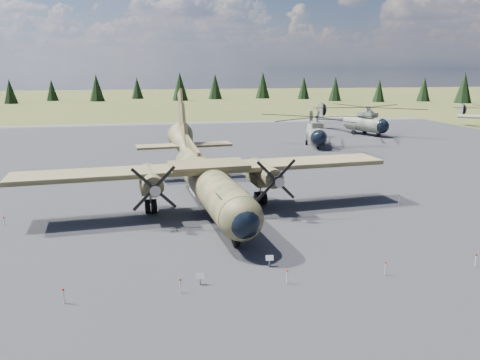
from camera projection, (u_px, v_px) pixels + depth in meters
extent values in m
plane|color=brown|center=(217.00, 215.00, 38.97)|extent=(500.00, 500.00, 0.00)
cube|color=#545459|center=(203.00, 186.00, 48.52)|extent=(120.00, 120.00, 0.04)
cylinder|color=#394123|center=(210.00, 184.00, 39.15)|extent=(4.57, 19.59, 3.02)
sphere|color=#394123|center=(241.00, 218.00, 30.06)|extent=(3.19, 3.19, 2.96)
sphere|color=black|center=(244.00, 222.00, 29.51)|extent=(2.34, 2.34, 2.17)
cube|color=black|center=(234.00, 199.00, 31.48)|extent=(2.29, 1.89, 0.59)
cone|color=#394123|center=(185.00, 147.00, 50.80)|extent=(3.55, 7.63, 4.54)
cube|color=#9C9FA1|center=(207.00, 195.00, 40.44)|extent=(2.56, 6.61, 0.54)
cube|color=#333F21|center=(208.00, 168.00, 39.37)|extent=(31.47, 6.17, 0.38)
cube|color=#394123|center=(208.00, 165.00, 39.31)|extent=(6.76, 4.39, 0.38)
cylinder|color=#394123|center=(150.00, 179.00, 37.93)|extent=(2.06, 5.72, 1.62)
cube|color=#394123|center=(150.00, 185.00, 38.90)|extent=(1.91, 3.79, 0.86)
cone|color=gray|center=(155.00, 190.00, 34.64)|extent=(0.90, 1.03, 0.82)
cylinder|color=black|center=(151.00, 206.00, 39.32)|extent=(1.04, 1.26, 1.19)
cylinder|color=#394123|center=(264.00, 172.00, 40.47)|extent=(2.06, 5.72, 1.62)
cube|color=#394123|center=(261.00, 178.00, 41.44)|extent=(1.91, 3.79, 0.86)
cone|color=gray|center=(278.00, 181.00, 37.19)|extent=(0.90, 1.03, 0.82)
cylinder|color=black|center=(260.00, 198.00, 41.87)|extent=(1.04, 1.26, 1.19)
cube|color=#394123|center=(191.00, 147.00, 46.82)|extent=(0.96, 8.14, 1.81)
cube|color=#333F21|center=(184.00, 145.00, 51.30)|extent=(10.51, 3.20, 0.24)
cylinder|color=gray|center=(236.00, 228.00, 31.52)|extent=(0.16, 0.16, 0.97)
cylinder|color=black|center=(236.00, 239.00, 31.70)|extent=(0.46, 1.04, 1.01)
cylinder|color=slate|center=(316.00, 135.00, 73.03)|extent=(4.17, 7.60, 2.50)
sphere|color=black|center=(319.00, 138.00, 69.54)|extent=(2.79, 2.79, 2.30)
sphere|color=slate|center=(314.00, 132.00, 76.53)|extent=(2.79, 2.79, 2.30)
cube|color=slate|center=(317.00, 125.00, 72.27)|extent=(2.42, 3.52, 0.75)
cylinder|color=gray|center=(317.00, 120.00, 72.10)|extent=(0.44, 0.44, 1.00)
cylinder|color=slate|center=(312.00, 127.00, 80.10)|extent=(2.88, 8.50, 1.43)
cube|color=slate|center=(310.00, 117.00, 83.46)|extent=(0.55, 1.41, 2.40)
cylinder|color=black|center=(312.00, 117.00, 83.44)|extent=(0.69, 2.54, 2.60)
cylinder|color=black|center=(318.00, 147.00, 70.45)|extent=(0.44, 0.73, 0.68)
cylinder|color=black|center=(307.00, 142.00, 74.60)|extent=(0.48, 0.85, 0.80)
cylinder|color=gray|center=(307.00, 139.00, 74.48)|extent=(0.17, 0.17, 1.45)
cylinder|color=black|center=(324.00, 143.00, 74.47)|extent=(0.48, 0.85, 0.80)
cylinder|color=gray|center=(324.00, 139.00, 74.34)|extent=(0.17, 0.17, 1.45)
cylinder|color=slate|center=(365.00, 124.00, 85.66)|extent=(5.45, 8.28, 2.72)
sphere|color=black|center=(382.00, 126.00, 82.48)|extent=(3.25, 3.25, 2.50)
sphere|color=slate|center=(349.00, 122.00, 88.86)|extent=(3.25, 3.25, 2.50)
cube|color=slate|center=(367.00, 115.00, 84.90)|extent=(3.02, 3.92, 0.82)
cylinder|color=gray|center=(368.00, 110.00, 84.71)|extent=(0.51, 0.51, 1.09)
cylinder|color=slate|center=(334.00, 118.00, 92.10)|extent=(4.32, 8.95, 1.56)
cube|color=slate|center=(320.00, 110.00, 95.11)|extent=(0.79, 1.50, 2.61)
cylinder|color=black|center=(322.00, 110.00, 95.31)|extent=(1.12, 2.65, 2.83)
cylinder|color=black|center=(378.00, 135.00, 83.36)|extent=(0.56, 0.80, 0.74)
cylinder|color=black|center=(354.00, 132.00, 86.31)|extent=(0.63, 0.93, 0.87)
cylinder|color=gray|center=(354.00, 129.00, 86.18)|extent=(0.20, 0.20, 1.58)
cylinder|color=black|center=(365.00, 131.00, 87.87)|extent=(0.63, 0.93, 0.87)
cylinder|color=gray|center=(365.00, 128.00, 87.74)|extent=(0.20, 0.20, 1.58)
cylinder|color=slate|center=(473.00, 117.00, 97.77)|extent=(1.49, 8.18, 1.37)
cube|color=slate|center=(461.00, 110.00, 100.84)|extent=(0.32, 1.35, 2.29)
cylinder|color=black|center=(462.00, 110.00, 100.93)|extent=(0.27, 2.48, 2.48)
cube|color=gray|center=(200.00, 280.00, 26.31)|extent=(0.09, 0.09, 0.55)
cube|color=white|center=(200.00, 276.00, 26.20)|extent=(0.46, 0.23, 0.31)
cube|color=gray|center=(269.00, 262.00, 28.73)|extent=(0.09, 0.09, 0.59)
cube|color=white|center=(270.00, 258.00, 28.61)|extent=(0.49, 0.24, 0.33)
cylinder|color=white|center=(64.00, 297.00, 24.13)|extent=(0.07, 0.07, 0.80)
cylinder|color=#AE2012|center=(63.00, 289.00, 24.04)|extent=(0.12, 0.12, 0.10)
cylinder|color=white|center=(180.00, 286.00, 25.25)|extent=(0.07, 0.07, 0.80)
cylinder|color=#AE2012|center=(180.00, 280.00, 25.15)|extent=(0.12, 0.12, 0.10)
cylinder|color=white|center=(287.00, 277.00, 26.36)|extent=(0.07, 0.07, 0.80)
cylinder|color=#AE2012|center=(287.00, 271.00, 26.27)|extent=(0.12, 0.12, 0.10)
cylinder|color=white|center=(385.00, 269.00, 27.48)|extent=(0.07, 0.07, 0.80)
cylinder|color=#AE2012|center=(386.00, 262.00, 27.39)|extent=(0.12, 0.12, 0.10)
cylinder|color=white|center=(476.00, 261.00, 28.60)|extent=(0.07, 0.07, 0.80)
cylinder|color=#AE2012|center=(476.00, 255.00, 28.51)|extent=(0.12, 0.12, 0.10)
cylinder|color=white|center=(52.00, 176.00, 51.18)|extent=(0.07, 0.07, 0.80)
cylinder|color=#AE2012|center=(51.00, 173.00, 51.08)|extent=(0.12, 0.12, 0.10)
cylinder|color=white|center=(127.00, 173.00, 52.67)|extent=(0.07, 0.07, 0.80)
cylinder|color=#AE2012|center=(126.00, 170.00, 52.57)|extent=(0.12, 0.12, 0.10)
cylinder|color=white|center=(197.00, 170.00, 54.16)|extent=(0.07, 0.07, 0.80)
cylinder|color=#AE2012|center=(197.00, 167.00, 54.06)|extent=(0.12, 0.12, 0.10)
cylinder|color=white|center=(264.00, 168.00, 55.65)|extent=(0.07, 0.07, 0.80)
cylinder|color=#AE2012|center=(264.00, 164.00, 55.55)|extent=(0.12, 0.12, 0.10)
cylinder|color=white|center=(328.00, 165.00, 57.14)|extent=(0.07, 0.07, 0.80)
cylinder|color=#AE2012|center=(328.00, 162.00, 57.04)|extent=(0.12, 0.12, 0.10)
cylinder|color=white|center=(4.00, 222.00, 35.81)|extent=(0.07, 0.07, 0.80)
cylinder|color=#AE2012|center=(4.00, 217.00, 35.71)|extent=(0.12, 0.12, 0.10)
cylinder|color=white|center=(399.00, 200.00, 41.95)|extent=(0.07, 0.07, 0.80)
cylinder|color=#AE2012|center=(400.00, 195.00, 41.86)|extent=(0.12, 0.12, 0.10)
cone|color=black|center=(464.00, 88.00, 165.99)|extent=(5.98, 5.98, 10.68)
cone|color=black|center=(424.00, 89.00, 175.02)|extent=(5.04, 5.04, 9.00)
cone|color=black|center=(379.00, 90.00, 172.08)|extent=(4.64, 4.64, 8.28)
cone|color=black|center=(335.00, 89.00, 177.90)|extent=(5.11, 5.11, 9.12)
cone|color=black|center=(304.00, 88.00, 188.67)|extent=(4.98, 4.98, 8.90)
cone|color=black|center=(263.00, 85.00, 192.68)|extent=(6.03, 6.03, 10.76)
cone|color=black|center=(215.00, 86.00, 187.85)|extent=(5.60, 5.60, 10.00)
cone|color=black|center=(180.00, 86.00, 178.78)|extent=(6.04, 6.04, 10.78)
cone|color=black|center=(137.00, 88.00, 189.89)|extent=(4.80, 4.80, 8.56)
cone|color=black|center=(97.00, 88.00, 175.13)|extent=(5.56, 5.56, 9.93)
cone|color=black|center=(52.00, 90.00, 177.65)|extent=(4.51, 4.51, 8.05)
cone|color=black|center=(10.00, 91.00, 163.29)|extent=(4.75, 4.75, 8.48)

